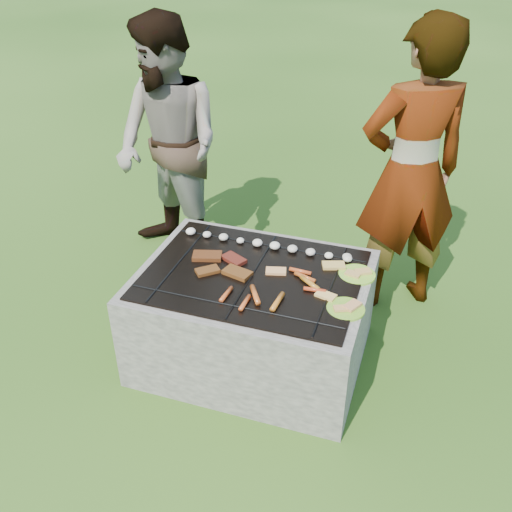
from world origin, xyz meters
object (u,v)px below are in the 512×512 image
Objects in this scene: cook at (411,173)px; bystander at (169,147)px; fire_pit at (253,319)px; plate_far at (357,274)px; plate_near at (346,308)px.

bystander is at bearing -31.00° from cook.
fire_pit is at bearing 20.66° from cook.
fire_pit is 1.48m from bystander.
plate_far is at bearing 18.09° from fire_pit.
cook is 1.06× the size of bystander.
cook is 1.70m from bystander.
cook is (0.74, 0.89, 0.68)m from fire_pit.
plate_far is at bearing 46.10° from cook.
fire_pit is 5.56× the size of plate_near.
fire_pit is 1.34m from cook.
bystander reaches higher than fire_pit.
bystander is (-1.70, 0.05, -0.05)m from cook.
cook reaches higher than plate_far.
cook reaches higher than fire_pit.
plate_near is at bearing -15.07° from fire_pit.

